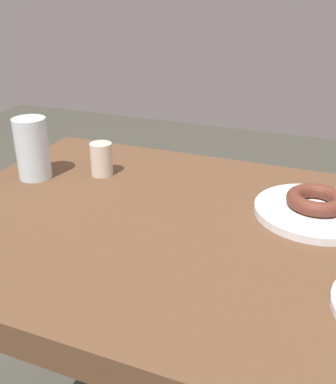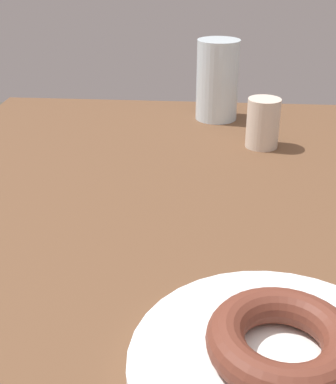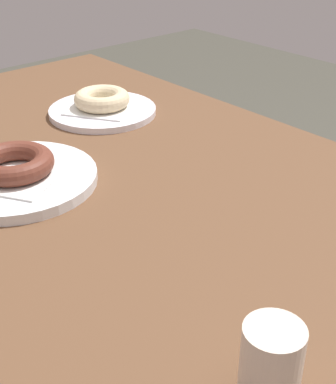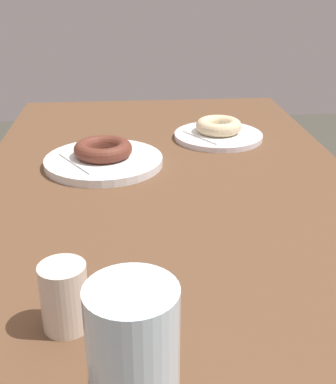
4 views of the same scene
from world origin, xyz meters
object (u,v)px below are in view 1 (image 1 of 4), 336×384
water_glass (32,149)px  donut_chocolate_ring (316,200)px  plate_chocolate_ring (315,212)px  sugar_jar (102,159)px

water_glass → donut_chocolate_ring: bearing=4.4°
plate_chocolate_ring → water_glass: water_glass is taller
plate_chocolate_ring → sugar_jar: bearing=177.2°
water_glass → sugar_jar: size_ratio=1.82×
plate_chocolate_ring → sugar_jar: sugar_jar is taller
plate_chocolate_ring → water_glass: bearing=-175.6°
plate_chocolate_ring → donut_chocolate_ring: (0.00, 0.00, 0.02)m
sugar_jar → plate_chocolate_ring: bearing=-2.8°
water_glass → sugar_jar: 0.15m
plate_chocolate_ring → donut_chocolate_ring: 0.02m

